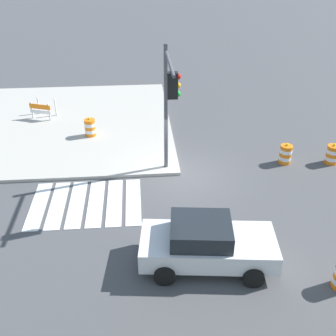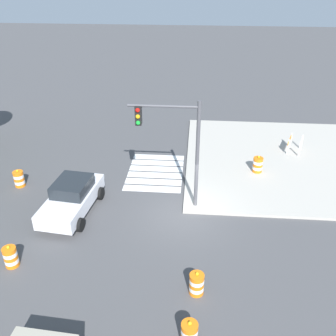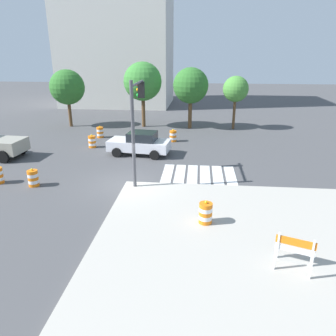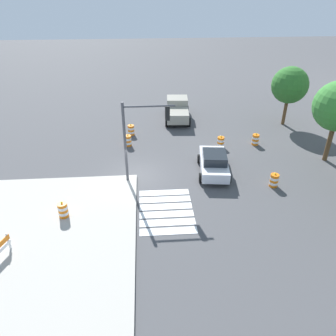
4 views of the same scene
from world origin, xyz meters
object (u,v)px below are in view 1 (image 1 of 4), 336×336
sports_car (206,243)px  traffic_barrel_on_sidewalk (90,127)px  construction_barricade (42,109)px  traffic_barrel_median_near (332,154)px  traffic_light_pole (169,97)px  traffic_barrel_near_corner (286,154)px

sports_car → traffic_barrel_on_sidewalk: 10.60m
construction_barricade → traffic_barrel_median_near: bearing=156.9°
construction_barricade → traffic_light_pole: 10.30m
traffic_barrel_median_near → traffic_barrel_on_sidewalk: size_ratio=1.00×
sports_car → traffic_barrel_on_sidewalk: sports_car is taller
traffic_barrel_near_corner → construction_barricade: bearing=-25.9°
traffic_barrel_near_corner → traffic_light_pole: traffic_light_pole is taller
traffic_barrel_near_corner → traffic_barrel_median_near: size_ratio=1.00×
sports_car → traffic_light_pole: 5.87m
traffic_barrel_near_corner → traffic_light_pole: size_ratio=0.19×
construction_barricade → sports_car: bearing=121.4°
traffic_light_pole → traffic_barrel_median_near: bearing=-172.0°
traffic_barrel_near_corner → traffic_light_pole: (5.57, 1.28, 3.46)m
traffic_barrel_on_sidewalk → construction_barricade: bearing=-40.9°
traffic_barrel_median_near → traffic_barrel_on_sidewalk: traffic_barrel_on_sidewalk is taller
traffic_barrel_median_near → traffic_barrel_near_corner: bearing=-5.4°
traffic_barrel_near_corner → construction_barricade: (12.20, -5.93, 0.27)m
sports_car → traffic_light_pole: (0.79, -4.92, 3.10)m
sports_car → construction_barricade: bearing=-58.6°
sports_car → traffic_barrel_median_near: sports_car is taller
sports_car → traffic_barrel_median_near: 9.18m
sports_car → traffic_light_pole: traffic_light_pole is taller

